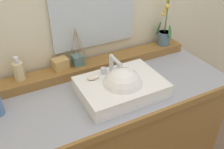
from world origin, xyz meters
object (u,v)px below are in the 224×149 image
sink_basin (122,87)px  soap_bar (93,77)px  soap_dispenser (19,71)px  trinket_box (60,63)px  potted_plant (164,33)px  reed_diffuser (78,59)px

sink_basin → soap_bar: 0.17m
soap_dispenser → sink_basin: bearing=-33.4°
trinket_box → soap_dispenser: bearing=174.0°
soap_bar → trinket_box: trinket_box is taller
potted_plant → reed_diffuser: size_ratio=1.38×
sink_basin → reed_diffuser: 0.35m
sink_basin → soap_dispenser: 0.59m
potted_plant → soap_dispenser: size_ratio=2.39×
potted_plant → sink_basin: bearing=-148.8°
soap_dispenser → trinket_box: bearing=3.2°
reed_diffuser → trinket_box: 0.11m
trinket_box → potted_plant: bearing=-10.5°
soap_dispenser → reed_diffuser: 0.35m
sink_basin → potted_plant: 0.62m
soap_bar → potted_plant: (0.65, 0.22, 0.05)m
potted_plant → trinket_box: size_ratio=3.74×
soap_bar → soap_dispenser: soap_dispenser is taller
potted_plant → trinket_box: bearing=178.7°
soap_bar → soap_dispenser: 0.42m
potted_plant → soap_dispenser: potted_plant is taller
soap_dispenser → trinket_box: 0.25m
trinket_box → soap_bar: bearing=-73.2°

